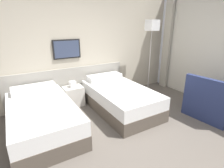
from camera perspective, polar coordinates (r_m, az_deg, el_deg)
The scene contains 7 objects.
ground_plane at distance 3.07m, azimuth 8.60°, elevation -18.83°, with size 16.00×16.00×0.00m, color #5B544C.
wall_headboard at distance 4.42m, azimuth -9.68°, elevation 11.20°, with size 10.00×0.10×2.70m.
bed_near_door at distance 3.48m, azimuth -21.84°, elevation -9.90°, with size 1.09×1.93×0.66m.
bed_near_window at distance 4.00m, azimuth 2.43°, elevation -4.61°, with size 1.09×1.93×0.66m.
nightstand at distance 4.30m, azimuth -12.44°, elevation -3.75°, with size 0.45×0.36×0.61m.
floor_lamp at distance 4.82m, azimuth 12.89°, elevation 16.64°, with size 0.27×0.27×1.98m.
armchair at distance 4.23m, azimuth 29.52°, elevation -5.62°, with size 0.82×0.94×0.89m.
Camera 1 is at (-1.59, -1.85, 1.87)m, focal length 28.00 mm.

